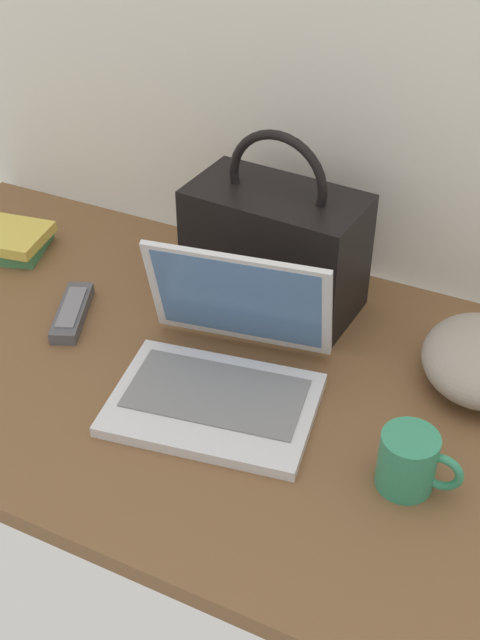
{
  "coord_description": "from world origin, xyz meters",
  "views": [
    {
      "loc": [
        0.42,
        -0.88,
        0.88
      ],
      "look_at": [
        -0.01,
        0.0,
        0.15
      ],
      "focal_mm": 45.0,
      "sensor_mm": 36.0,
      "label": 1
    }
  ],
  "objects_px": {
    "coffee_mug": "(410,462)",
    "book_stack": "(3,240)",
    "laptop": "(222,367)",
    "remote_control_near": "(72,312)",
    "handbag": "(275,247)"
  },
  "relations": [
    {
      "from": "remote_control_near",
      "to": "book_stack",
      "type": "distance_m",
      "value": 0.29
    },
    {
      "from": "laptop",
      "to": "handbag",
      "type": "distance_m",
      "value": 0.27
    },
    {
      "from": "book_stack",
      "to": "laptop",
      "type": "bearing_deg",
      "value": -17.32
    },
    {
      "from": "laptop",
      "to": "book_stack",
      "type": "xyz_separation_m",
      "value": [
        -0.58,
        0.18,
        -0.02
      ]
    },
    {
      "from": "laptop",
      "to": "remote_control_near",
      "type": "xyz_separation_m",
      "value": [
        -0.33,
        0.05,
        -0.03
      ]
    },
    {
      "from": "coffee_mug",
      "to": "book_stack",
      "type": "bearing_deg",
      "value": 164.69
    },
    {
      "from": "coffee_mug",
      "to": "handbag",
      "type": "xyz_separation_m",
      "value": [
        -0.34,
        0.32,
        0.07
      ]
    },
    {
      "from": "laptop",
      "to": "book_stack",
      "type": "height_order",
      "value": "laptop"
    },
    {
      "from": "coffee_mug",
      "to": "laptop",
      "type": "bearing_deg",
      "value": 168.47
    },
    {
      "from": "laptop",
      "to": "coffee_mug",
      "type": "relative_size",
      "value": 2.95
    },
    {
      "from": "remote_control_near",
      "to": "handbag",
      "type": "bearing_deg",
      "value": 34.06
    },
    {
      "from": "laptop",
      "to": "coffee_mug",
      "type": "xyz_separation_m",
      "value": [
        0.32,
        -0.06,
        -0.0
      ]
    },
    {
      "from": "handbag",
      "to": "book_stack",
      "type": "height_order",
      "value": "handbag"
    },
    {
      "from": "laptop",
      "to": "coffee_mug",
      "type": "height_order",
      "value": "laptop"
    },
    {
      "from": "laptop",
      "to": "remote_control_near",
      "type": "relative_size",
      "value": 2.1
    }
  ]
}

